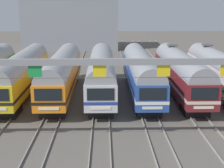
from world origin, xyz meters
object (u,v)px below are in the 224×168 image
(commuter_train_yellow, at_px, (21,72))
(commuter_train_silver, at_px, (101,72))
(commuter_train_blue, at_px, (141,72))
(commuter_train_orange, at_px, (62,72))
(catenary_gantry, at_px, (100,73))
(commuter_train_maroon, at_px, (181,71))
(commuter_train_white, at_px, (220,71))

(commuter_train_yellow, height_order, commuter_train_silver, same)
(commuter_train_silver, xyz_separation_m, commuter_train_blue, (4.36, 0.00, 0.00))
(commuter_train_yellow, bearing_deg, commuter_train_orange, 0.00)
(commuter_train_silver, distance_m, catenary_gantry, 13.78)
(commuter_train_maroon, distance_m, catenary_gantry, 16.31)
(commuter_train_yellow, bearing_deg, commuter_train_blue, 0.00)
(commuter_train_yellow, bearing_deg, commuter_train_white, 0.01)
(commuter_train_white, height_order, catenary_gantry, catenary_gantry)
(commuter_train_maroon, xyz_separation_m, catenary_gantry, (-8.72, -13.50, 2.77))
(commuter_train_orange, height_order, commuter_train_blue, same)
(commuter_train_orange, bearing_deg, commuter_train_silver, 0.00)
(commuter_train_silver, relative_size, commuter_train_maroon, 1.00)
(commuter_train_orange, xyz_separation_m, commuter_train_silver, (4.36, 0.00, 0.00))
(commuter_train_orange, height_order, catenary_gantry, catenary_gantry)
(commuter_train_silver, bearing_deg, commuter_train_white, 0.02)
(commuter_train_orange, distance_m, catenary_gantry, 14.45)
(commuter_train_silver, height_order, commuter_train_white, commuter_train_white)
(commuter_train_blue, height_order, commuter_train_maroon, commuter_train_maroon)
(commuter_train_silver, height_order, commuter_train_maroon, commuter_train_maroon)
(commuter_train_yellow, distance_m, catenary_gantry, 16.30)
(commuter_train_maroon, relative_size, commuter_train_white, 1.00)
(commuter_train_yellow, relative_size, commuter_train_silver, 1.00)
(commuter_train_blue, bearing_deg, commuter_train_orange, 180.00)
(commuter_train_orange, distance_m, commuter_train_white, 17.44)
(commuter_train_yellow, height_order, commuter_train_blue, same)
(commuter_train_blue, height_order, commuter_train_white, commuter_train_white)
(commuter_train_white, bearing_deg, catenary_gantry, -134.10)
(commuter_train_blue, bearing_deg, commuter_train_yellow, 180.00)
(catenary_gantry, bearing_deg, commuter_train_blue, 72.10)
(commuter_train_orange, relative_size, commuter_train_silver, 1.00)
(commuter_train_orange, relative_size, catenary_gantry, 0.58)
(commuter_train_maroon, bearing_deg, commuter_train_yellow, -179.99)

